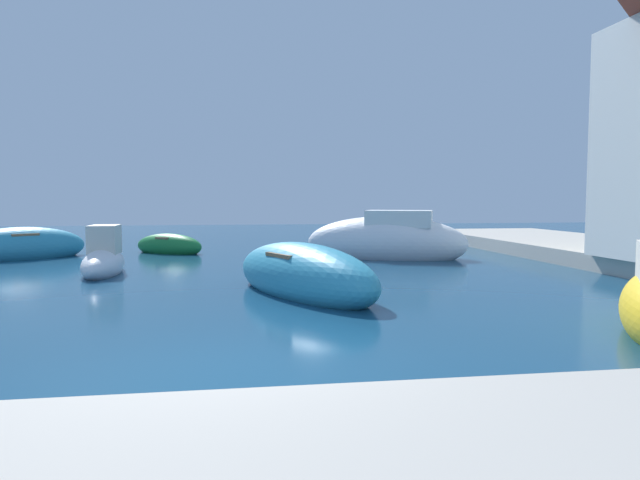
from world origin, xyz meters
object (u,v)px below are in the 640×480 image
object	(u,v)px
moored_boat_0	(20,247)
moored_boat_1	(104,260)
moored_boat_6	(387,241)
moored_boat_5	(303,276)
moored_boat_4	(169,246)

from	to	relation	value
moored_boat_0	moored_boat_1	world-z (taller)	moored_boat_1
moored_boat_1	moored_boat_6	size ratio (longest dim) A/B	0.53
moored_boat_1	moored_boat_0	bearing A→B (deg)	-142.47
moored_boat_0	moored_boat_5	distance (m)	12.52
moored_boat_0	moored_boat_1	distance (m)	5.98
moored_boat_0	moored_boat_5	world-z (taller)	moored_boat_5
moored_boat_6	moored_boat_0	bearing A→B (deg)	14.31
moored_boat_1	moored_boat_4	bearing A→B (deg)	167.48
moored_boat_1	moored_boat_4	xyz separation A→B (m)	(1.10, 5.93, -0.11)
moored_boat_5	moored_boat_6	xyz separation A→B (m)	(3.86, 7.08, 0.19)
moored_boat_0	moored_boat_5	xyz separation A→B (m)	(8.89, -8.81, 0.01)
moored_boat_0	moored_boat_6	bearing A→B (deg)	135.62
moored_boat_0	moored_boat_6	distance (m)	12.87
moored_boat_0	moored_boat_4	xyz separation A→B (m)	(4.91, 1.31, -0.12)
moored_boat_6	moored_boat_4	bearing A→B (deg)	0.84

